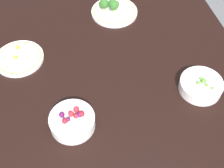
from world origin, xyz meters
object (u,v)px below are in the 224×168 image
at_px(plate_eggs, 19,57).
at_px(bowl_peas, 201,85).
at_px(bowl_berries, 72,121).
at_px(plate_broccoli, 113,10).

distance_m(plate_eggs, bowl_peas, 0.70).
xyz_separation_m(bowl_berries, bowl_peas, (0.05, -0.47, -0.00)).
distance_m(bowl_berries, bowl_peas, 0.48).
relative_size(bowl_berries, bowl_peas, 0.97).
xyz_separation_m(plate_eggs, bowl_berries, (-0.35, -0.16, 0.02)).
bearing_deg(bowl_peas, plate_broccoli, 23.07).
bearing_deg(plate_broccoli, bowl_peas, -156.93).
relative_size(plate_eggs, plate_broccoli, 0.92).
bearing_deg(bowl_berries, plate_broccoli, -25.89).
distance_m(bowl_berries, plate_broccoli, 0.60).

